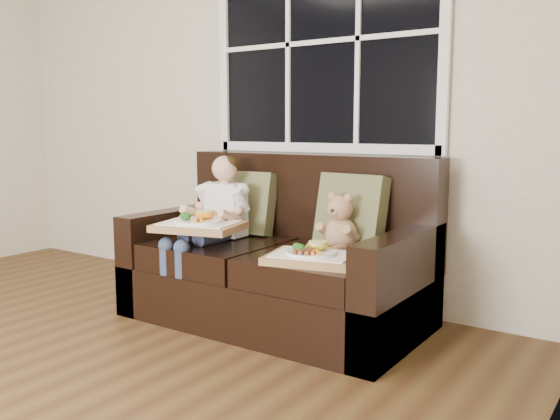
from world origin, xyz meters
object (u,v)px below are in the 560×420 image
Objects in this scene: tray_left at (199,224)px; loveseat at (281,267)px; child at (216,211)px; teddy_bear at (340,227)px; tray_right at (312,256)px.

loveseat is at bearing 31.02° from tray_left.
child is 2.32× the size of teddy_bear.
loveseat is at bearing 128.95° from tray_right.
tray_left is at bearing 168.50° from tray_right.
loveseat reaches higher than tray_left.
tray_left is at bearing -74.19° from child.
loveseat is 3.33× the size of tray_right.
loveseat reaches higher than child.
loveseat is 0.47m from teddy_bear.
child reaches higher than teddy_bear.
teddy_bear is at bearing 9.28° from child.
teddy_bear is 0.65× the size of tray_right.
teddy_bear is (0.38, 0.01, 0.27)m from loveseat.
child is (-0.40, -0.11, 0.31)m from loveseat.
loveseat is 0.53m from tray_right.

